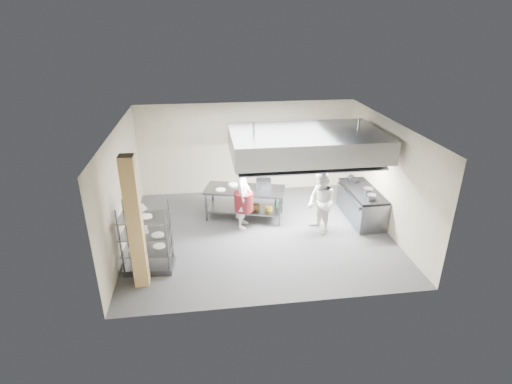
{
  "coord_description": "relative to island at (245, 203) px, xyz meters",
  "views": [
    {
      "loc": [
        -1.38,
        -9.51,
        5.46
      ],
      "look_at": [
        -0.07,
        0.2,
        1.14
      ],
      "focal_mm": 28.0,
      "sensor_mm": 36.0,
      "label": 1
    }
  ],
  "objects": [
    {
      "name": "wall_shelf",
      "position": [
        2.09,
        1.84,
        1.04
      ],
      "size": [
        1.5,
        0.28,
        0.04
      ],
      "primitive_type": "cube",
      "color": "slate",
      "rests_on": "wall_back"
    },
    {
      "name": "column",
      "position": [
        -2.61,
        -2.9,
        1.04
      ],
      "size": [
        0.3,
        0.3,
        3.0
      ],
      "primitive_type": "cube",
      "color": "tan",
      "rests_on": "floor"
    },
    {
      "name": "exhaust_hood",
      "position": [
        1.59,
        -0.6,
        1.94
      ],
      "size": [
        4.0,
        2.5,
        0.6
      ],
      "primitive_type": "cube",
      "color": "slate",
      "rests_on": "ceiling"
    },
    {
      "name": "plate_stack",
      "position": [
        -2.51,
        -2.35,
        0.09
      ],
      "size": [
        0.28,
        0.28,
        0.05
      ],
      "primitive_type": "cylinder",
      "color": "white",
      "rests_on": "pass_rack"
    },
    {
      "name": "island",
      "position": [
        0.0,
        0.0,
        0.0
      ],
      "size": [
        2.46,
        1.54,
        0.91
      ],
      "primitive_type": null,
      "rotation": [
        0.0,
        0.0,
        -0.28
      ],
      "color": "gray",
      "rests_on": "floor"
    },
    {
      "name": "hood_strip_b",
      "position": [
        2.49,
        -0.6,
        1.62
      ],
      "size": [
        1.6,
        0.12,
        0.04
      ],
      "primitive_type": "cube",
      "color": "white",
      "rests_on": "exhaust_hood"
    },
    {
      "name": "island_worktop",
      "position": [
        0.0,
        0.0,
        0.42
      ],
      "size": [
        2.46,
        1.54,
        0.06
      ],
      "primitive_type": "cube",
      "rotation": [
        0.0,
        0.0,
        -0.28
      ],
      "color": "slate",
      "rests_on": "island"
    },
    {
      "name": "wall_back",
      "position": [
        0.29,
        2.0,
        1.04
      ],
      "size": [
        7.0,
        0.0,
        7.0
      ],
      "primitive_type": "plane",
      "rotation": [
        1.57,
        0.0,
        0.0
      ],
      "color": "tan",
      "rests_on": "ground"
    },
    {
      "name": "chef_plating",
      "position": [
        -2.71,
        -2.05,
        0.5
      ],
      "size": [
        0.74,
        1.21,
        1.92
      ],
      "primitive_type": "imported",
      "rotation": [
        0.0,
        0.0,
        -1.83
      ],
      "color": "white",
      "rests_on": "floor"
    },
    {
      "name": "cooking_range",
      "position": [
        3.37,
        -0.5,
        -0.04
      ],
      "size": [
        0.8,
        2.0,
        0.84
      ],
      "primitive_type": "cube",
      "color": "slate",
      "rests_on": "floor"
    },
    {
      "name": "chef_line",
      "position": [
        1.95,
        -1.14,
        0.4
      ],
      "size": [
        0.89,
        1.01,
        1.72
      ],
      "primitive_type": "imported",
      "rotation": [
        0.0,
        0.0,
        -1.23
      ],
      "color": "white",
      "rests_on": "floor"
    },
    {
      "name": "stockpot",
      "position": [
        3.38,
        -0.82,
        0.54
      ],
      "size": [
        0.26,
        0.26,
        0.18
      ],
      "primitive_type": "cylinder",
      "color": "gray",
      "rests_on": "range_top"
    },
    {
      "name": "wall_left",
      "position": [
        -3.21,
        -1.0,
        1.04
      ],
      "size": [
        0.0,
        6.0,
        6.0
      ],
      "primitive_type": "plane",
      "rotation": [
        1.57,
        0.0,
        1.57
      ],
      "color": "tan",
      "rests_on": "ground"
    },
    {
      "name": "griddle",
      "position": [
        0.56,
        0.08,
        0.56
      ],
      "size": [
        0.47,
        0.39,
        0.21
      ],
      "primitive_type": "cube",
      "rotation": [
        0.0,
        0.0,
        -0.13
      ],
      "color": "slate",
      "rests_on": "island_worktop"
    },
    {
      "name": "range_top",
      "position": [
        3.37,
        -0.5,
        0.41
      ],
      "size": [
        0.78,
        1.96,
        0.06
      ],
      "primitive_type": "cube",
      "color": "black",
      "rests_on": "cooking_range"
    },
    {
      "name": "ceiling",
      "position": [
        0.29,
        -1.0,
        2.54
      ],
      "size": [
        7.0,
        7.0,
        0.0
      ],
      "primitive_type": "plane",
      "rotation": [
        3.14,
        0.0,
        0.0
      ],
      "color": "silver",
      "rests_on": "wall_back"
    },
    {
      "name": "pass_rack",
      "position": [
        -2.51,
        -2.35,
        0.39
      ],
      "size": [
        1.18,
        0.76,
        1.69
      ],
      "primitive_type": null,
      "rotation": [
        0.0,
        0.0,
        -0.09
      ],
      "color": "slate",
      "rests_on": "floor"
    },
    {
      "name": "floor",
      "position": [
        0.29,
        -1.0,
        -0.46
      ],
      "size": [
        7.0,
        7.0,
        0.0
      ],
      "primitive_type": "plane",
      "color": "#323234",
      "rests_on": "ground"
    },
    {
      "name": "island_undershelf",
      "position": [
        0.0,
        0.0,
        -0.16
      ],
      "size": [
        2.25,
        1.4,
        0.04
      ],
      "primitive_type": "cube",
      "rotation": [
        0.0,
        0.0,
        -0.28
      ],
      "color": "slate",
      "rests_on": "island"
    },
    {
      "name": "hood_strip_a",
      "position": [
        0.69,
        -0.6,
        1.62
      ],
      "size": [
        1.6,
        0.12,
        0.04
      ],
      "primitive_type": "cube",
      "color": "white",
      "rests_on": "exhaust_hood"
    },
    {
      "name": "wall_right",
      "position": [
        3.79,
        -1.0,
        1.04
      ],
      "size": [
        0.0,
        6.0,
        6.0
      ],
      "primitive_type": "plane",
      "rotation": [
        1.57,
        0.0,
        -1.57
      ],
      "color": "tan",
      "rests_on": "ground"
    },
    {
      "name": "chef_head",
      "position": [
        -0.12,
        -0.55,
        0.49
      ],
      "size": [
        0.6,
        0.78,
        1.9
      ],
      "primitive_type": "imported",
      "rotation": [
        0.0,
        0.0,
        1.34
      ],
      "color": "white",
      "rests_on": "floor"
    },
    {
      "name": "wicker_basket",
      "position": [
        0.26,
        -0.13,
        -0.07
      ],
      "size": [
        0.34,
        0.29,
        0.13
      ],
      "primitive_type": "cube",
      "rotation": [
        0.0,
        0.0,
        -0.37
      ],
      "color": "#97653C",
      "rests_on": "island_undershelf"
    }
  ]
}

